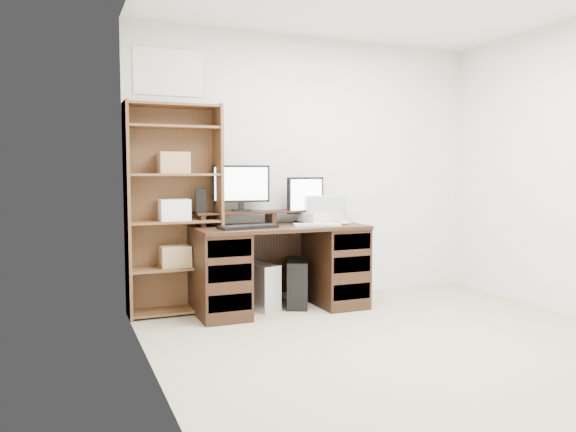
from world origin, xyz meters
TOP-DOWN VIEW (x-y plane):
  - room at (-0.00, 0.00)m, footprint 3.54×4.04m
  - desk at (-0.47, 1.64)m, footprint 1.50×0.70m
  - riser_shelf at (-0.47, 1.85)m, footprint 1.40×0.22m
  - monitor_wide at (-0.75, 1.86)m, footprint 0.52×0.15m
  - monitor_small at (-0.13, 1.81)m, footprint 0.39×0.17m
  - speaker at (-1.12, 1.84)m, footprint 0.10×0.10m
  - keyboard_black at (-0.80, 1.50)m, footprint 0.52×0.24m
  - keyboard_white at (-0.16, 1.50)m, footprint 0.43×0.22m
  - mouse at (0.11, 1.50)m, footprint 0.10×0.08m
  - printer at (0.01, 1.71)m, footprint 0.43×0.34m
  - basket at (0.01, 1.71)m, footprint 0.39×0.30m
  - tower_silver at (-0.63, 1.71)m, footprint 0.30×0.44m
  - tower_black at (-0.27, 1.69)m, footprint 0.34×0.46m
  - bookshelf at (-1.35, 1.86)m, footprint 0.80×0.30m

SIDE VIEW (x-z plane):
  - tower_silver at x=-0.63m, z-range 0.00..0.41m
  - tower_black at x=-0.27m, z-range 0.00..0.42m
  - desk at x=-0.47m, z-range 0.01..0.76m
  - keyboard_white at x=-0.16m, z-range 0.75..0.77m
  - keyboard_black at x=-0.80m, z-range 0.75..0.78m
  - mouse at x=0.11m, z-range 0.75..0.78m
  - printer at x=0.01m, z-range 0.75..0.85m
  - riser_shelf at x=-0.47m, z-range 0.78..0.90m
  - bookshelf at x=-1.35m, z-range 0.02..1.82m
  - basket at x=0.01m, z-range 0.85..1.00m
  - speaker at x=-1.12m, z-range 0.87..1.08m
  - monitor_small at x=-0.13m, z-range 0.77..1.19m
  - monitor_wide at x=-0.75m, z-range 0.89..1.31m
  - room at x=0.00m, z-range -0.02..2.52m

